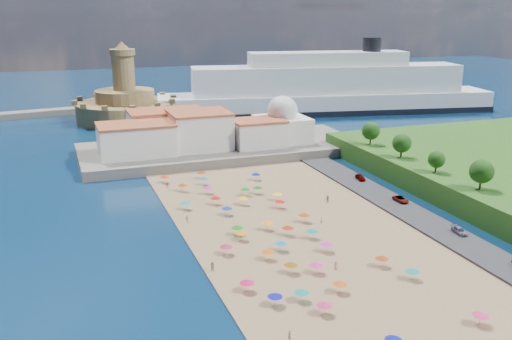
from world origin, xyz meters
name	(u,v)px	position (x,y,z in m)	size (l,w,h in m)	color
ground	(280,242)	(0.00, 0.00, 0.00)	(700.00, 700.00, 0.00)	#071938
terrace	(223,149)	(10.00, 73.00, 1.50)	(90.00, 36.00, 3.00)	#59544C
jetty	(138,133)	(-12.00, 108.00, 1.20)	(18.00, 70.00, 2.40)	#59544C
waterfront_buildings	(182,132)	(-3.05, 73.64, 7.88)	(57.00, 29.00, 11.00)	silver
domed_building	(282,123)	(30.00, 71.00, 8.97)	(16.00, 16.00, 15.00)	silver
fortress	(126,105)	(-12.00, 138.00, 6.68)	(40.00, 40.00, 32.40)	olive
cruise_ship	(327,91)	(75.07, 127.56, 9.68)	(151.18, 49.35, 32.70)	black
beach_parasols	(296,254)	(-1.30, -10.90, 2.15)	(32.59, 114.09, 2.20)	gray
beachgoers	(285,244)	(-0.48, -3.65, 1.14)	(37.84, 91.62, 1.88)	tan
parked_cars	(448,224)	(36.00, -6.60, 1.38)	(2.28, 78.88, 1.45)	gray
hillside_trees	(504,179)	(49.53, -6.75, 10.18)	(15.82, 107.41, 8.07)	#382314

